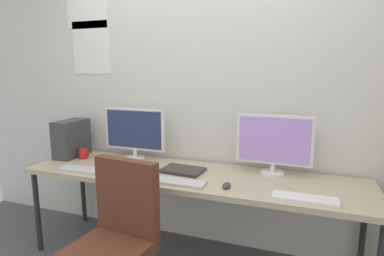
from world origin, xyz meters
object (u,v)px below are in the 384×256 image
keyboard_center (178,182)px  keyboard_left (80,170)px  pc_tower (72,138)px  monitor_left (135,132)px  mouse_right_side (109,174)px  monitor_right (274,143)px  laptop_closed (183,170)px  mouse_left_side (227,185)px  keyboard_right (305,199)px  desk (190,179)px  coffee_mug (83,154)px

keyboard_center → keyboard_left: bearing=180.0°
pc_tower → keyboard_left: (0.36, -0.33, -0.16)m
monitor_left → pc_tower: monitor_left is taller
keyboard_left → pc_tower: bearing=137.2°
mouse_right_side → monitor_right: bearing=22.0°
mouse_right_side → laptop_closed: bearing=30.2°
keyboard_left → keyboard_center: 0.84m
keyboard_left → mouse_right_side: 0.28m
keyboard_center → laptop_closed: laptop_closed is taller
keyboard_left → mouse_left_side: bearing=2.0°
keyboard_right → laptop_closed: bearing=164.1°
desk → pc_tower: size_ratio=7.74×
keyboard_center → laptop_closed: bearing=105.2°
desk → keyboard_center: (0.00, -0.23, 0.06)m
mouse_left_side → monitor_left: bearing=156.9°
mouse_right_side → coffee_mug: bearing=146.7°
desk → keyboard_center: bearing=-90.0°
monitor_left → monitor_right: (1.20, 0.00, -0.00)m
keyboard_center → mouse_right_side: (-0.56, -0.03, 0.01)m
keyboard_center → keyboard_right: (0.84, 0.00, 0.00)m
keyboard_left → laptop_closed: (0.77, 0.26, 0.00)m
pc_tower → mouse_left_side: size_ratio=3.54×
desk → monitor_right: (0.60, 0.21, 0.29)m
coffee_mug → keyboard_left: bearing=-55.0°
laptop_closed → keyboard_right: bearing=-11.2°
keyboard_left → keyboard_right: same height
keyboard_right → coffee_mug: coffee_mug is taller
laptop_closed → pc_tower: bearing=-178.9°
pc_tower → keyboard_center: size_ratio=0.88×
desk → pc_tower: 1.22m
monitor_left → keyboard_center: bearing=-36.4°
monitor_left → keyboard_left: monitor_left is taller
monitor_right → coffee_mug: size_ratio=5.35×
keyboard_center → keyboard_right: bearing=0.0°
desk → monitor_right: bearing=19.5°
monitor_left → pc_tower: 0.61m
keyboard_left → keyboard_right: 1.68m
monitor_right → mouse_left_side: size_ratio=5.91×
keyboard_right → laptop_closed: (-0.91, 0.26, 0.00)m
pc_tower → keyboard_right: (2.04, -0.33, -0.16)m
laptop_closed → coffee_mug: size_ratio=3.02×
mouse_left_side → mouse_right_side: same height
pc_tower → mouse_right_side: size_ratio=3.54×
keyboard_right → mouse_left_side: bearing=175.2°
keyboard_right → keyboard_center: bearing=180.0°
laptop_closed → keyboard_left: bearing=-156.7°
keyboard_right → mouse_left_side: (-0.50, 0.04, 0.01)m
pc_tower → mouse_left_side: bearing=-10.6°
monitor_left → monitor_right: size_ratio=1.02×
monitor_left → keyboard_right: 1.53m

